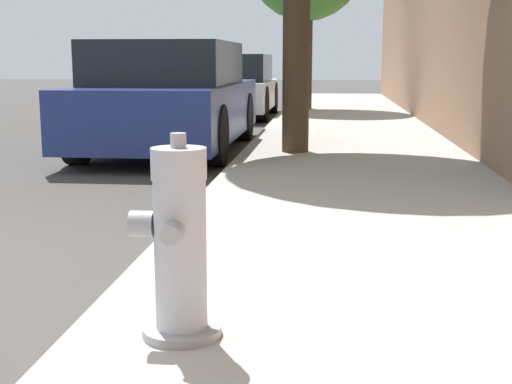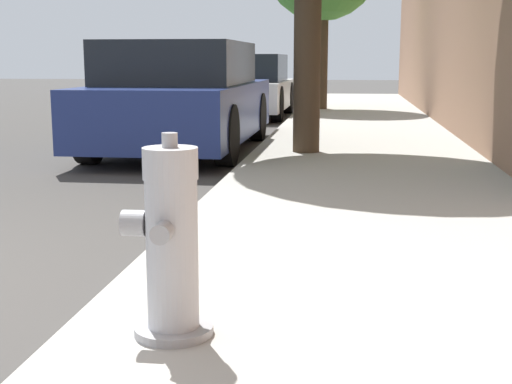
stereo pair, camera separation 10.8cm
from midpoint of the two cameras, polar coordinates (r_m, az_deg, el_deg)
sidewalk_slab at (r=3.21m, az=11.32°, el=-10.21°), size 2.62×40.00×0.12m
fire_hydrant at (r=2.76m, az=-5.71°, el=-4.27°), size 0.35×0.36×0.80m
parked_car_near at (r=9.40m, az=-5.58°, el=7.46°), size 1.81×4.31×1.41m
parked_car_mid at (r=15.00m, az=-0.60°, el=8.42°), size 1.75×3.84×1.29m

